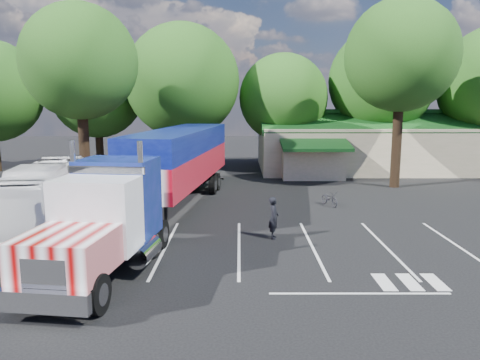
{
  "coord_description": "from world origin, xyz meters",
  "views": [
    {
      "loc": [
        0.03,
        -25.57,
        6.26
      ],
      "look_at": [
        0.05,
        -0.26,
        2.0
      ],
      "focal_mm": 35.0,
      "sensor_mm": 36.0,
      "label": 1
    }
  ],
  "objects_px": {
    "semi_truck": "(167,168)",
    "woman": "(274,218)",
    "bicycle": "(330,198)",
    "silver_sedan": "(369,168)",
    "tour_bus": "(44,194)"
  },
  "relations": [
    {
      "from": "bicycle",
      "to": "tour_bus",
      "type": "distance_m",
      "value": 16.16
    },
    {
      "from": "semi_truck",
      "to": "woman",
      "type": "relative_size",
      "value": 11.98
    },
    {
      "from": "woman",
      "to": "bicycle",
      "type": "height_order",
      "value": "woman"
    },
    {
      "from": "bicycle",
      "to": "silver_sedan",
      "type": "distance_m",
      "value": 13.03
    },
    {
      "from": "woman",
      "to": "tour_bus",
      "type": "bearing_deg",
      "value": 80.91
    },
    {
      "from": "semi_truck",
      "to": "tour_bus",
      "type": "height_order",
      "value": "semi_truck"
    },
    {
      "from": "semi_truck",
      "to": "silver_sedan",
      "type": "distance_m",
      "value": 21.17
    },
    {
      "from": "semi_truck",
      "to": "bicycle",
      "type": "distance_m",
      "value": 10.12
    },
    {
      "from": "semi_truck",
      "to": "woman",
      "type": "bearing_deg",
      "value": -27.61
    },
    {
      "from": "woman",
      "to": "silver_sedan",
      "type": "xyz_separation_m",
      "value": [
        9.52,
        18.65,
        -0.34
      ]
    },
    {
      "from": "bicycle",
      "to": "silver_sedan",
      "type": "bearing_deg",
      "value": 42.92
    },
    {
      "from": "tour_bus",
      "to": "silver_sedan",
      "type": "height_order",
      "value": "tour_bus"
    },
    {
      "from": "woman",
      "to": "tour_bus",
      "type": "relative_size",
      "value": 0.18
    },
    {
      "from": "semi_truck",
      "to": "woman",
      "type": "xyz_separation_m",
      "value": [
        5.47,
        -3.84,
        -1.77
      ]
    },
    {
      "from": "silver_sedan",
      "to": "tour_bus",
      "type": "bearing_deg",
      "value": 116.74
    }
  ]
}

